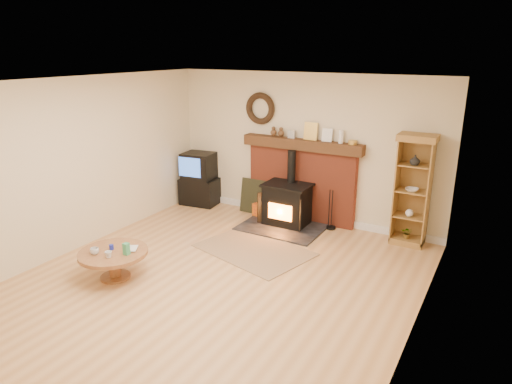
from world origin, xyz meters
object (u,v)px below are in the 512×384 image
Objects in this scene: tv_unit at (199,180)px; coffee_table at (113,256)px; wood_stove at (286,205)px; curio_cabinet at (413,190)px.

coffee_table is at bearing -74.73° from tv_unit.
wood_stove is 2.02m from tv_unit.
curio_cabinet is (2.03, 0.28, 0.52)m from wood_stove.
wood_stove is at bearing -5.50° from tv_unit.
tv_unit is 3.20m from coffee_table.
curio_cabinet reaches higher than coffee_table.
coffee_table is (-1.17, -2.89, -0.05)m from wood_stove.
curio_cabinet is at bearing 7.78° from wood_stove.
wood_stove reaches higher than tv_unit.
tv_unit is at bearing 105.27° from coffee_table.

